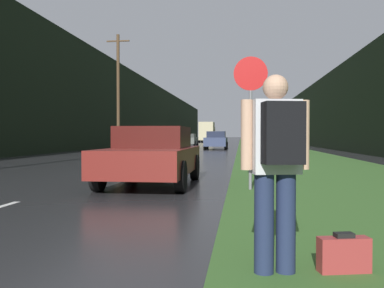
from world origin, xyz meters
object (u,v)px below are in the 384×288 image
Objects in this scene: suitcase at (344,255)px; car_passing_near at (153,155)px; stop_sign at (251,107)px; car_passing_far at (216,140)px; hitchhiker_with_backpack at (277,161)px; car_oncoming at (189,140)px; delivery_truck at (207,132)px.

suitcase is 0.11× the size of car_passing_near.
stop_sign reaches higher than car_passing_far.
car_passing_near is 0.97× the size of car_passing_far.
car_passing_far is (-2.38, 26.61, -1.06)m from stop_sign.
stop_sign is 6.33× the size of suitcase.
car_oncoming is (-6.23, 42.35, -0.27)m from hitchhiker_with_backpack.
hitchhiker_with_backpack is at bearing 178.89° from suitcase.
suitcase is 0.07× the size of delivery_truck.
car_passing_far reaches higher than suitcase.
hitchhiker_with_backpack is 3.73× the size of suitcase.
delivery_truck is (-6.23, 68.04, 0.84)m from hitchhiker_with_backpack.
car_oncoming is at bearing 85.82° from hitchhiker_with_backpack.
hitchhiker_with_backpack is 32.20m from car_passing_far.
suitcase is at bearing -82.73° from stop_sign.
hitchhiker_with_backpack is 0.40× the size of car_passing_far.
hitchhiker_with_backpack is 68.33m from delivery_truck.
hitchhiker_with_backpack is at bearing 111.40° from car_passing_near.
car_passing_far is (-3.06, 31.99, 0.62)m from suitcase.
car_passing_near is (-2.38, 0.81, -1.12)m from stop_sign.
stop_sign is 37.37m from car_oncoming.
stop_sign is at bearing -80.54° from car_oncoming.
car_passing_near is at bearing 90.00° from car_passing_far.
car_passing_far is at bearing -84.02° from delivery_truck.
suitcase is at bearing -1.11° from hitchhiker_with_backpack.
stop_sign reaches higher than suitcase.
suitcase is 32.14m from car_passing_far.
suitcase is 68.28m from delivery_truck.
stop_sign is 2.75m from car_passing_near.
delivery_truck is at bearing -84.02° from car_passing_far.
stop_sign is at bearing 161.17° from car_passing_near.
car_passing_near is 0.96× the size of car_oncoming.
stop_sign is 0.69× the size of car_passing_near.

